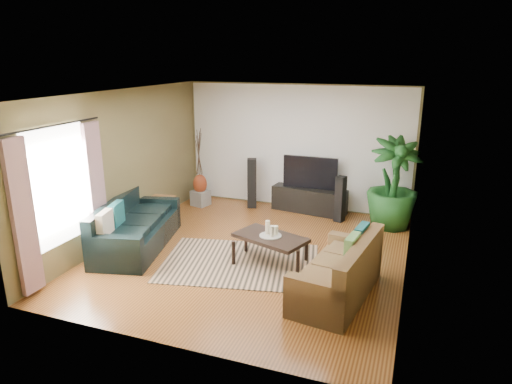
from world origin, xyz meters
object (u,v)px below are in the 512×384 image
at_px(coffee_table, 270,249).
at_px(speaker_right, 340,199).
at_px(side_table, 161,211).
at_px(pedestal, 201,198).
at_px(potted_plant, 393,183).
at_px(tv_stand, 309,200).
at_px(television, 310,173).
at_px(sofa_right, 337,268).
at_px(sofa_left, 137,224).
at_px(speaker_left, 252,183).
at_px(vase, 200,184).

height_order(coffee_table, speaker_right, speaker_right).
bearing_deg(side_table, speaker_right, 22.03).
bearing_deg(pedestal, speaker_right, 0.66).
bearing_deg(side_table, potted_plant, 17.79).
xyz_separation_m(speaker_right, potted_plant, (1.00, 0.04, 0.42)).
height_order(tv_stand, television, television).
bearing_deg(sofa_right, speaker_right, -162.11).
distance_m(sofa_left, speaker_left, 2.99).
distance_m(coffee_table, vase, 3.37).
bearing_deg(speaker_right, coffee_table, -89.90).
bearing_deg(tv_stand, television, 7.89).
relative_size(coffee_table, television, 0.99).
relative_size(speaker_right, pedestal, 2.78).
distance_m(tv_stand, pedestal, 2.45).
xyz_separation_m(sofa_right, side_table, (-3.86, 1.67, -0.16)).
xyz_separation_m(sofa_right, vase, (-3.64, 3.00, 0.07)).
height_order(pedestal, vase, vase).
relative_size(sofa_left, side_table, 4.09).
bearing_deg(pedestal, sofa_right, -39.45).
relative_size(tv_stand, potted_plant, 0.89).
bearing_deg(tv_stand, speaker_left, -166.01).
bearing_deg(side_table, tv_stand, 33.41).
relative_size(speaker_left, vase, 2.53).
bearing_deg(television, speaker_right, -27.43).
distance_m(television, speaker_left, 1.32).
height_order(sofa_left, pedestal, sofa_left).
bearing_deg(sofa_left, speaker_right, -64.30).
bearing_deg(television, pedestal, -170.28).
xyz_separation_m(potted_plant, pedestal, (-4.14, -0.08, -0.72)).
relative_size(vase, side_table, 0.82).
xyz_separation_m(sofa_left, coffee_table, (2.41, 0.18, -0.19)).
relative_size(pedestal, side_table, 0.64).
relative_size(television, vase, 2.67).
distance_m(speaker_left, potted_plant, 3.03).
height_order(television, side_table, television).
bearing_deg(speaker_left, sofa_right, -72.03).
height_order(potted_plant, pedestal, potted_plant).
relative_size(sofa_right, pedestal, 5.28).
relative_size(sofa_right, potted_plant, 1.01).
bearing_deg(speaker_left, tv_stand, -13.30).
bearing_deg(potted_plant, television, 168.90).
xyz_separation_m(pedestal, side_table, (-0.22, -1.32, 0.09)).
height_order(potted_plant, side_table, potted_plant).
xyz_separation_m(coffee_table, side_table, (-2.66, 0.99, 0.03)).
distance_m(speaker_right, side_table, 3.63).
xyz_separation_m(sofa_left, pedestal, (-0.03, 2.49, -0.25)).
height_order(coffee_table, speaker_left, speaker_left).
bearing_deg(coffee_table, sofa_right, -10.11).
bearing_deg(speaker_left, pedestal, 174.28).
xyz_separation_m(speaker_left, speaker_right, (2.00, -0.24, -0.08)).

